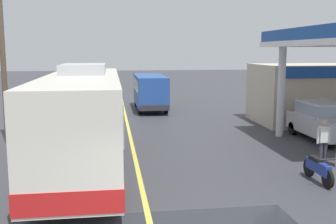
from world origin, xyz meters
The scene contains 10 objects.
ground centered at (0.00, 20.00, 0.00)m, with size 120.00×120.00×0.00m, color #38383D.
lane_divider_stripe centered at (0.00, 15.00, 0.00)m, with size 0.16×50.00×0.01m, color #D8CC4C.
coach_bus_main centered at (-1.87, 7.61, 1.72)m, with size 2.60×11.04×3.69m.
gas_station_roadside centered at (11.02, 13.29, 2.63)m, with size 9.10×11.95×5.10m.
car_at_pump centered at (8.89, 10.66, 1.01)m, with size 1.70×4.20×1.82m.
minibus_opposing_lane centered at (1.86, 21.72, 1.47)m, with size 2.04×6.13×2.44m.
motorcycle_parked_forecourt centered at (5.65, 4.95, 0.44)m, with size 0.55×1.80×0.92m.
pedestrian_near_pump centered at (6.89, 6.89, 0.93)m, with size 0.55×0.22×1.66m.
pedestrian_by_shop centered at (8.41, 9.86, 0.93)m, with size 0.55×0.22×1.66m.
utility_pole_roadside centered at (-5.63, 12.20, 4.17)m, with size 1.80×0.24×7.99m.
Camera 1 is at (-0.85, -6.72, 4.18)m, focal length 42.99 mm.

